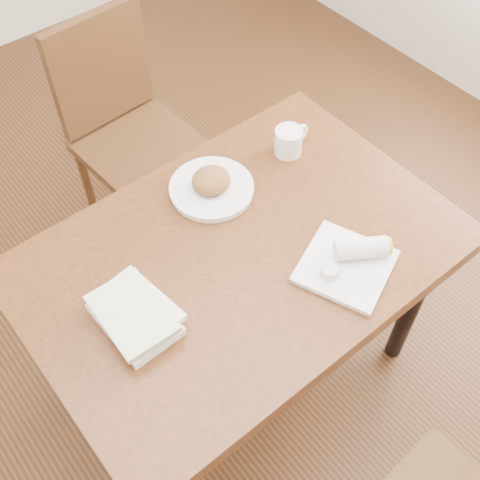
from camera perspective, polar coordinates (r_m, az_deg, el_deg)
ground at (r=2.34m, az=0.00°, el=-12.14°), size 4.00×5.00×0.01m
table at (r=1.76m, az=0.00°, el=-2.65°), size 1.22×0.83×0.75m
chair_far at (r=2.41m, az=-10.87°, el=10.97°), size 0.45×0.45×0.95m
plate_scone at (r=1.82m, az=-2.72°, el=5.16°), size 0.26×0.26×0.08m
coffee_mug at (r=1.93m, az=4.69°, el=9.40°), size 0.13×0.09×0.09m
plate_burrito at (r=1.67m, az=10.45°, el=-1.92°), size 0.30×0.30×0.08m
book_stack at (r=1.56m, az=-9.95°, el=-6.96°), size 0.19×0.25×0.06m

